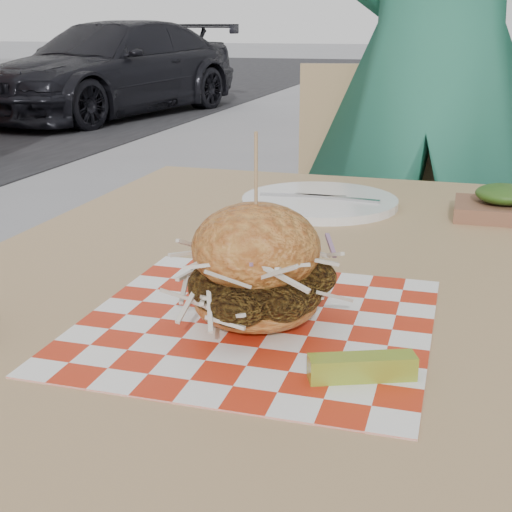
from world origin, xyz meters
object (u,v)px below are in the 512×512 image
at_px(diner, 433,66).
at_px(patio_chair, 360,218).
at_px(patio_table, 268,321).
at_px(sandwich, 256,272).
at_px(car_dark, 112,69).

xyz_separation_m(diner, patio_chair, (-0.16, -0.01, -0.40)).
bearing_deg(patio_table, diner, 82.12).
bearing_deg(patio_chair, patio_table, -100.34).
relative_size(patio_table, patio_chair, 1.26).
height_order(patio_table, sandwich, sandwich).
bearing_deg(patio_chair, diner, -6.68).
distance_m(diner, patio_chair, 0.43).
height_order(patio_table, patio_chair, patio_chair).
xyz_separation_m(diner, sandwich, (-0.10, -1.21, -0.14)).
relative_size(patio_chair, sandwich, 4.76).
xyz_separation_m(diner, patio_table, (-0.14, -1.03, -0.28)).
relative_size(car_dark, patio_table, 3.14).
bearing_deg(sandwich, patio_table, 101.54).
distance_m(diner, sandwich, 1.23).
bearing_deg(diner, patio_table, 83.55).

